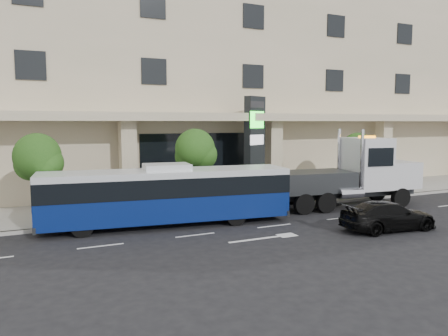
{
  "coord_description": "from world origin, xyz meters",
  "views": [
    {
      "loc": [
        -10.68,
        -18.79,
        4.89
      ],
      "look_at": [
        -0.99,
        2.0,
        2.46
      ],
      "focal_mm": 35.0,
      "sensor_mm": 36.0,
      "label": 1
    }
  ],
  "objects_px": {
    "tow_truck": "(353,175)",
    "black_sedan": "(388,216)",
    "city_bus": "(167,194)",
    "signage_pylon": "(255,145)"
  },
  "relations": [
    {
      "from": "tow_truck",
      "to": "black_sedan",
      "type": "bearing_deg",
      "value": -108.27
    },
    {
      "from": "city_bus",
      "to": "signage_pylon",
      "type": "relative_size",
      "value": 1.85
    },
    {
      "from": "city_bus",
      "to": "black_sedan",
      "type": "distance_m",
      "value": 10.2
    },
    {
      "from": "black_sedan",
      "to": "signage_pylon",
      "type": "xyz_separation_m",
      "value": [
        -1.28,
        10.16,
        2.72
      ]
    },
    {
      "from": "tow_truck",
      "to": "signage_pylon",
      "type": "bearing_deg",
      "value": 131.98
    },
    {
      "from": "city_bus",
      "to": "tow_truck",
      "type": "height_order",
      "value": "tow_truck"
    },
    {
      "from": "city_bus",
      "to": "black_sedan",
      "type": "xyz_separation_m",
      "value": [
        8.8,
        -5.08,
        -0.84
      ]
    },
    {
      "from": "tow_truck",
      "to": "city_bus",
      "type": "bearing_deg",
      "value": -173.55
    },
    {
      "from": "tow_truck",
      "to": "black_sedan",
      "type": "distance_m",
      "value": 5.67
    },
    {
      "from": "tow_truck",
      "to": "black_sedan",
      "type": "relative_size",
      "value": 2.19
    }
  ]
}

